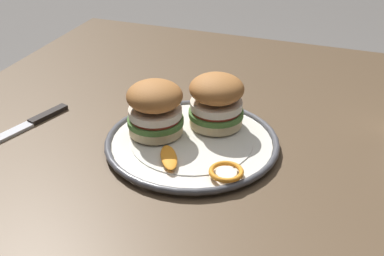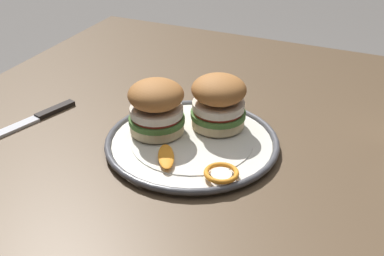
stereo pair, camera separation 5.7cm
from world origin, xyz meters
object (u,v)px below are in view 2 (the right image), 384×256
at_px(sandwich_half_left, 156,106).
at_px(table_knife, 35,119).
at_px(sandwich_half_right, 219,101).
at_px(dinner_plate, 192,142).
at_px(dining_table, 194,178).

height_order(sandwich_half_left, table_knife, sandwich_half_left).
height_order(sandwich_half_right, table_knife, sandwich_half_right).
relative_size(sandwich_half_left, table_knife, 0.66).
relative_size(sandwich_half_left, sandwich_half_right, 1.00).
distance_m(sandwich_half_right, table_knife, 0.37).
relative_size(dinner_plate, sandwich_half_left, 2.24).
bearing_deg(dinner_plate, dining_table, 15.51).
xyz_separation_m(dining_table, sandwich_half_right, (0.04, -0.03, 0.16)).
distance_m(dining_table, dinner_plate, 0.11).
bearing_deg(dining_table, dinner_plate, -164.49).
height_order(dinner_plate, sandwich_half_left, sandwich_half_left).
xyz_separation_m(dining_table, sandwich_half_left, (-0.03, 0.06, 0.16)).
bearing_deg(table_knife, dinner_plate, -83.52).
bearing_deg(sandwich_half_right, dining_table, 140.99).
bearing_deg(sandwich_half_right, table_knife, 106.65).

